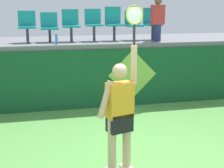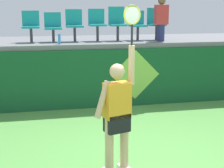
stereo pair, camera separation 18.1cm
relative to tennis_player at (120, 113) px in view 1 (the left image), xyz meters
The scene contains 14 objects.
ground_plane 1.04m from the tennis_player, ahead, with size 40.00×40.00×0.00m, color #519342.
court_back_wall 3.53m from the tennis_player, 84.24° to the left, with size 13.94×0.20×1.48m, color #144C28.
spectator_platform 4.83m from the tennis_player, 85.77° to the left, with size 13.94×2.65×0.12m, color slate.
tennis_player is the anchor object (origin of this frame).
water_bottle 3.83m from the tennis_player, 100.09° to the left, with size 0.06×0.06×0.25m, color #338CE5.
stadium_chair_0 4.67m from the tennis_player, 107.23° to the left, with size 0.44×0.42×0.80m.
stadium_chair_1 4.53m from the tennis_player, 100.25° to the left, with size 0.44×0.42×0.76m.
stadium_chair_2 4.49m from the tennis_player, 92.98° to the left, with size 0.44×0.42×0.84m.
stadium_chair_3 4.50m from the tennis_player, 84.96° to the left, with size 0.44×0.42×0.85m.
stadium_chair_4 4.59m from the tennis_player, 77.84° to the left, with size 0.44×0.42×0.91m.
stadium_chair_5 4.72m from the tennis_player, 70.94° to the left, with size 0.44×0.42×0.80m.
stadium_chair_6 4.93m from the tennis_player, 64.92° to the left, with size 0.44×0.42×0.87m.
spectator_0 4.58m from the tennis_player, 62.50° to the left, with size 0.34×0.20×1.16m.
wall_signage_mount 3.73m from the tennis_player, 70.44° to the left, with size 1.27×0.01×1.45m.
Camera 1 is at (-1.53, -4.59, 2.50)m, focal length 53.11 mm.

